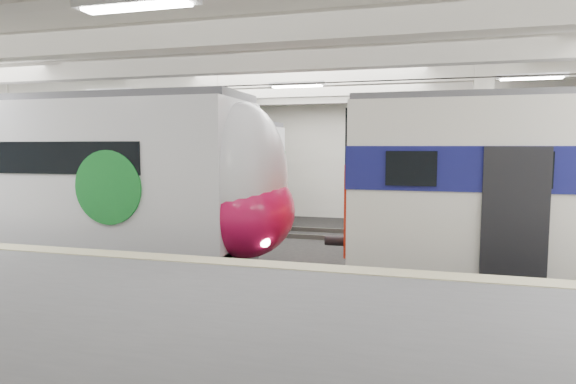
% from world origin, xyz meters
% --- Properties ---
extents(station_hall, '(36.00, 24.00, 5.75)m').
position_xyz_m(station_hall, '(0.00, -1.74, 3.24)').
color(station_hall, black).
rests_on(station_hall, ground).
extents(modern_emu, '(14.20, 2.93, 4.56)m').
position_xyz_m(modern_emu, '(-6.09, -0.00, 2.24)').
color(modern_emu, silver).
rests_on(modern_emu, ground).
extents(far_train, '(12.70, 2.78, 4.10)m').
position_xyz_m(far_train, '(-8.00, 5.50, 2.12)').
color(far_train, silver).
rests_on(far_train, ground).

